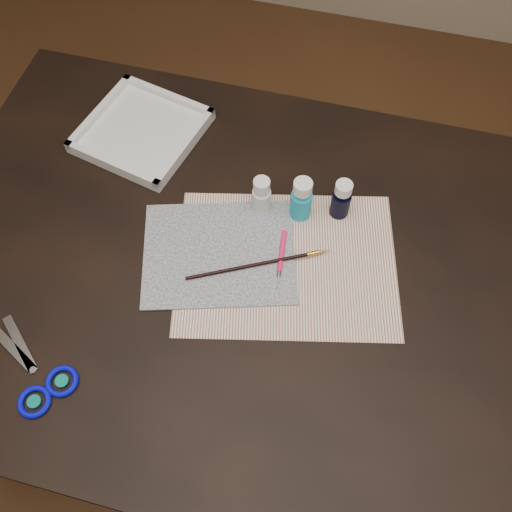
% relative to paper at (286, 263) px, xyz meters
% --- Properties ---
extents(ground, '(3.50, 3.50, 0.02)m').
position_rel_paper_xyz_m(ground, '(-0.05, -0.03, -0.76)').
color(ground, '#422614').
rests_on(ground, ground).
extents(table, '(1.30, 0.90, 0.75)m').
position_rel_paper_xyz_m(table, '(-0.05, -0.03, -0.38)').
color(table, black).
rests_on(table, ground).
extents(paper, '(0.47, 0.40, 0.00)m').
position_rel_paper_xyz_m(paper, '(0.00, 0.00, 0.00)').
color(paper, white).
rests_on(paper, table).
extents(canvas, '(0.34, 0.30, 0.00)m').
position_rel_paper_xyz_m(canvas, '(-0.13, -0.01, 0.00)').
color(canvas, black).
rests_on(canvas, paper).
extents(paint_bottle_white, '(0.04, 0.04, 0.09)m').
position_rel_paper_xyz_m(paint_bottle_white, '(-0.08, 0.11, 0.04)').
color(paint_bottle_white, silver).
rests_on(paint_bottle_white, table).
extents(paint_bottle_cyan, '(0.05, 0.05, 0.10)m').
position_rel_paper_xyz_m(paint_bottle_cyan, '(0.00, 0.11, 0.05)').
color(paint_bottle_cyan, '#17A0C2').
rests_on(paint_bottle_cyan, table).
extents(paint_bottle_navy, '(0.04, 0.04, 0.09)m').
position_rel_paper_xyz_m(paint_bottle_navy, '(0.07, 0.14, 0.04)').
color(paint_bottle_navy, black).
rests_on(paint_bottle_navy, table).
extents(paintbrush, '(0.25, 0.13, 0.01)m').
position_rel_paper_xyz_m(paintbrush, '(-0.05, -0.02, 0.01)').
color(paintbrush, black).
rests_on(paintbrush, canvas).
extents(craft_knife, '(0.03, 0.13, 0.01)m').
position_rel_paper_xyz_m(craft_knife, '(-0.01, -0.00, 0.01)').
color(craft_knife, '#FA1E61').
rests_on(craft_knife, paper).
extents(scissors, '(0.24, 0.20, 0.01)m').
position_rel_paper_xyz_m(scissors, '(-0.39, -0.31, 0.00)').
color(scissors, silver).
rests_on(scissors, table).
extents(palette_tray, '(0.28, 0.28, 0.03)m').
position_rel_paper_xyz_m(palette_tray, '(-0.37, 0.23, 0.01)').
color(palette_tray, silver).
rests_on(palette_tray, table).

